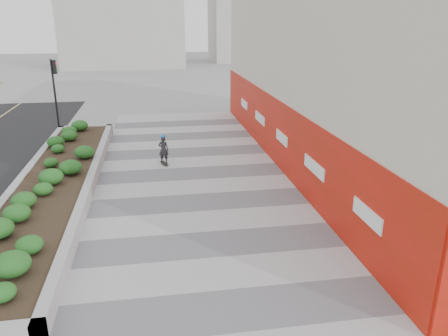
% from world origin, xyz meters
% --- Properties ---
extents(ground, '(160.00, 160.00, 0.00)m').
position_xyz_m(ground, '(0.00, 0.00, 0.00)').
color(ground, gray).
rests_on(ground, ground).
extents(walkway, '(8.00, 36.00, 0.01)m').
position_xyz_m(walkway, '(0.00, 3.00, 0.01)').
color(walkway, '#A8A8AD').
rests_on(walkway, ground).
extents(building, '(6.04, 24.08, 8.00)m').
position_xyz_m(building, '(6.98, 8.98, 3.98)').
color(building, beige).
rests_on(building, ground).
extents(planter, '(3.00, 18.00, 0.90)m').
position_xyz_m(planter, '(-5.50, 7.00, 0.42)').
color(planter, '#9E9EA0').
rests_on(planter, ground).
extents(traffic_signal_near, '(0.33, 0.28, 4.20)m').
position_xyz_m(traffic_signal_near, '(-7.23, 17.50, 2.76)').
color(traffic_signal_near, black).
rests_on(traffic_signal_near, ground).
extents(manhole_cover, '(0.44, 0.44, 0.01)m').
position_xyz_m(manhole_cover, '(0.50, 3.00, 0.00)').
color(manhole_cover, '#595654').
rests_on(manhole_cover, ground).
extents(skateboarder, '(0.54, 0.75, 1.44)m').
position_xyz_m(skateboarder, '(-1.18, 9.64, 0.73)').
color(skateboarder, beige).
rests_on(skateboarder, ground).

